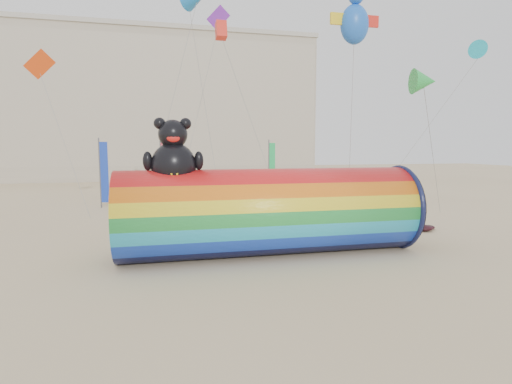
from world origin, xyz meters
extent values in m
plane|color=#CCB58C|center=(0.00, 0.00, 0.00)|extent=(160.00, 160.00, 0.00)
cube|color=#B7AD99|center=(-12.00, 46.00, 10.00)|extent=(60.00, 15.00, 20.00)
cube|color=#28303D|center=(-12.00, 38.44, 10.50)|extent=(59.50, 0.12, 17.00)
cube|color=#B2ADA0|center=(-12.00, 46.00, 20.30)|extent=(60.40, 15.40, 0.60)
cylinder|color=red|center=(0.58, -0.66, 1.80)|extent=(12.37, 3.61, 3.61)
torus|color=#0F1438|center=(6.65, -0.66, 1.80)|extent=(0.25, 3.78, 3.78)
cylinder|color=black|center=(6.79, -0.66, 1.80)|extent=(0.06, 3.57, 3.57)
ellipsoid|color=black|center=(-3.34, -0.66, 3.76)|extent=(1.76, 1.58, 1.86)
ellipsoid|color=yellow|center=(-3.34, -1.23, 3.66)|extent=(0.91, 0.40, 0.79)
sphere|color=black|center=(-3.34, -0.66, 5.00)|extent=(1.13, 1.13, 1.13)
sphere|color=black|center=(-3.83, -0.66, 5.41)|extent=(0.45, 0.45, 0.45)
sphere|color=black|center=(-2.84, -0.66, 5.41)|extent=(0.45, 0.45, 0.45)
ellipsoid|color=red|center=(-3.34, -1.13, 4.85)|extent=(0.50, 0.18, 0.32)
ellipsoid|color=black|center=(-4.31, -0.76, 3.97)|extent=(0.37, 0.37, 0.74)
ellipsoid|color=black|center=(-2.36, -0.76, 3.97)|extent=(0.37, 0.37, 0.74)
imported|color=#5B5F62|center=(8.51, 3.01, 0.78)|extent=(0.58, 0.40, 1.55)
ellipsoid|color=#360912|center=(9.17, 2.05, 0.20)|extent=(1.17, 0.99, 0.41)
ellipsoid|color=#360912|center=(9.87, 1.85, 0.17)|extent=(0.99, 0.84, 0.34)
ellipsoid|color=#360912|center=(8.57, 2.20, 0.16)|extent=(0.91, 0.77, 0.32)
ellipsoid|color=#360912|center=(9.47, 2.45, 0.14)|extent=(0.78, 0.66, 0.27)
ellipsoid|color=#360912|center=(10.37, 2.15, 0.13)|extent=(0.73, 0.62, 0.25)
cylinder|color=#59595E|center=(-8.31, 14.71, 2.60)|extent=(0.10, 0.10, 5.20)
cube|color=#1839B9|center=(-8.00, 14.71, 2.65)|extent=(0.56, 0.06, 4.50)
cylinder|color=#59595E|center=(-3.92, 17.36, 2.60)|extent=(0.10, 0.10, 5.20)
cube|color=red|center=(-3.61, 17.36, 2.65)|extent=(0.56, 0.06, 4.50)
cylinder|color=#59595E|center=(5.80, 18.98, 2.60)|extent=(0.10, 0.10, 5.20)
cube|color=green|center=(6.11, 18.98, 2.65)|extent=(0.56, 0.06, 4.50)
ellipsoid|color=blue|center=(5.21, 1.28, 10.25)|extent=(1.38, 1.07, 1.83)
cone|color=#1AB8D3|center=(16.92, 6.46, 10.86)|extent=(1.21, 1.21, 1.09)
cube|color=red|center=(-0.15, 7.94, 11.46)|extent=(0.62, 0.62, 1.00)
cone|color=green|center=(8.53, 0.50, 7.63)|extent=(1.21, 1.21, 1.09)
cube|color=#DC3D0B|center=(-10.88, 10.54, 9.51)|extent=(1.08, 0.06, 1.51)
cube|color=purple|center=(0.48, 13.55, 13.94)|extent=(1.03, 0.06, 1.45)
camera|label=1|loc=(-3.75, -16.68, 4.49)|focal=28.00mm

